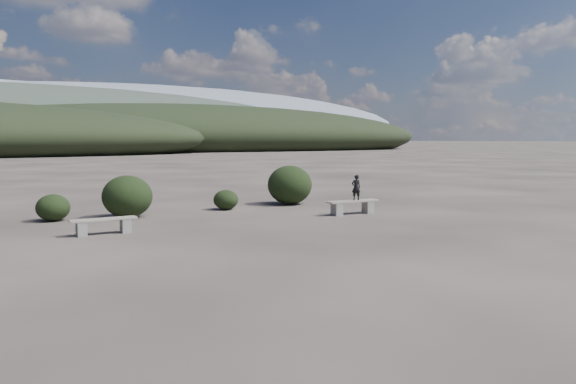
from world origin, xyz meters
TOP-DOWN VIEW (x-y plane):
  - ground at (0.00, 0.00)m, footprint 1200.00×1200.00m
  - bench_left at (-4.13, 5.54)m, footprint 1.74×0.43m
  - bench_right at (4.00, 5.64)m, footprint 1.89×0.41m
  - seated_person at (4.13, 5.64)m, footprint 0.36×0.28m
  - shrub_a at (-5.03, 8.83)m, footprint 1.02×1.02m
  - shrub_b at (-2.83, 8.51)m, footprint 1.60×1.60m
  - shrub_c at (0.74, 8.88)m, footprint 0.89×0.89m
  - shrub_d at (3.57, 9.24)m, footprint 1.73×1.73m

SIDE VIEW (x-z plane):
  - ground at x=0.00m, z-range 0.00..0.00m
  - bench_left at x=-4.13m, z-range 0.05..0.48m
  - bench_right at x=4.00m, z-range 0.05..0.52m
  - shrub_c at x=0.74m, z-range 0.00..0.71m
  - shrub_a at x=-5.03m, z-range 0.00..0.83m
  - shrub_b at x=-2.83m, z-range 0.00..1.37m
  - shrub_d at x=3.57m, z-range 0.00..1.51m
  - seated_person at x=4.13m, z-range 0.47..1.33m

